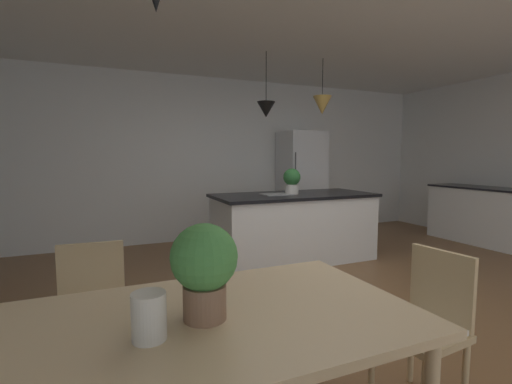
{
  "coord_description": "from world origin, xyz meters",
  "views": [
    {
      "loc": [
        -1.95,
        -2.71,
        1.4
      ],
      "look_at": [
        -0.67,
        0.24,
        1.08
      ],
      "focal_mm": 25.44,
      "sensor_mm": 36.0,
      "label": 1
    }
  ],
  "objects_px": {
    "kitchen_island": "(294,226)",
    "potted_plant_on_island": "(292,180)",
    "chair_far_left": "(92,314)",
    "vase_on_dining_table": "(149,316)",
    "refrigerator": "(301,184)",
    "dining_table": "(197,334)",
    "potted_plant_on_table": "(204,265)",
    "chair_kitchen_end": "(425,323)"
  },
  "relations": [
    {
      "from": "chair_far_left",
      "to": "potted_plant_on_table",
      "type": "relative_size",
      "value": 2.22
    },
    {
      "from": "potted_plant_on_table",
      "to": "kitchen_island",
      "type": "bearing_deg",
      "value": 54.57
    },
    {
      "from": "kitchen_island",
      "to": "potted_plant_on_island",
      "type": "bearing_deg",
      "value": 180.0
    },
    {
      "from": "potted_plant_on_island",
      "to": "chair_kitchen_end",
      "type": "bearing_deg",
      "value": -104.24
    },
    {
      "from": "chair_far_left",
      "to": "vase_on_dining_table",
      "type": "distance_m",
      "value": 1.06
    },
    {
      "from": "kitchen_island",
      "to": "potted_plant_on_table",
      "type": "distance_m",
      "value": 3.5
    },
    {
      "from": "dining_table",
      "to": "potted_plant_on_table",
      "type": "height_order",
      "value": "potted_plant_on_table"
    },
    {
      "from": "dining_table",
      "to": "potted_plant_on_table",
      "type": "xyz_separation_m",
      "value": [
        0.03,
        -0.01,
        0.29
      ]
    },
    {
      "from": "chair_far_left",
      "to": "chair_kitchen_end",
      "type": "xyz_separation_m",
      "value": [
        1.71,
        -0.87,
        0.0
      ]
    },
    {
      "from": "refrigerator",
      "to": "vase_on_dining_table",
      "type": "bearing_deg",
      "value": -126.43
    },
    {
      "from": "chair_kitchen_end",
      "to": "potted_plant_on_table",
      "type": "height_order",
      "value": "potted_plant_on_table"
    },
    {
      "from": "kitchen_island",
      "to": "chair_far_left",
      "type": "bearing_deg",
      "value": -141.73
    },
    {
      "from": "refrigerator",
      "to": "potted_plant_on_table",
      "type": "xyz_separation_m",
      "value": [
        -2.93,
        -4.19,
        0.05
      ]
    },
    {
      "from": "kitchen_island",
      "to": "refrigerator",
      "type": "relative_size",
      "value": 1.17
    },
    {
      "from": "potted_plant_on_island",
      "to": "chair_far_left",
      "type": "bearing_deg",
      "value": -141.31
    },
    {
      "from": "chair_far_left",
      "to": "kitchen_island",
      "type": "relative_size",
      "value": 0.4
    },
    {
      "from": "potted_plant_on_table",
      "to": "vase_on_dining_table",
      "type": "distance_m",
      "value": 0.28
    },
    {
      "from": "kitchen_island",
      "to": "potted_plant_on_table",
      "type": "bearing_deg",
      "value": -125.43
    },
    {
      "from": "kitchen_island",
      "to": "vase_on_dining_table",
      "type": "distance_m",
      "value": 3.69
    },
    {
      "from": "refrigerator",
      "to": "vase_on_dining_table",
      "type": "height_order",
      "value": "refrigerator"
    },
    {
      "from": "refrigerator",
      "to": "potted_plant_on_island",
      "type": "bearing_deg",
      "value": -124.92
    },
    {
      "from": "refrigerator",
      "to": "potted_plant_on_table",
      "type": "distance_m",
      "value": 5.12
    },
    {
      "from": "vase_on_dining_table",
      "to": "chair_far_left",
      "type": "bearing_deg",
      "value": 102.52
    },
    {
      "from": "chair_kitchen_end",
      "to": "vase_on_dining_table",
      "type": "height_order",
      "value": "vase_on_dining_table"
    },
    {
      "from": "chair_kitchen_end",
      "to": "potted_plant_on_table",
      "type": "relative_size",
      "value": 2.22
    },
    {
      "from": "chair_far_left",
      "to": "refrigerator",
      "type": "bearing_deg",
      "value": 44.41
    },
    {
      "from": "dining_table",
      "to": "kitchen_island",
      "type": "bearing_deg",
      "value": 54.01
    },
    {
      "from": "refrigerator",
      "to": "dining_table",
      "type": "bearing_deg",
      "value": -125.3
    },
    {
      "from": "potted_plant_on_island",
      "to": "dining_table",
      "type": "bearing_deg",
      "value": -125.49
    },
    {
      "from": "kitchen_island",
      "to": "potted_plant_on_island",
      "type": "xyz_separation_m",
      "value": [
        -0.04,
        0.0,
        0.62
      ]
    },
    {
      "from": "dining_table",
      "to": "refrigerator",
      "type": "distance_m",
      "value": 5.13
    },
    {
      "from": "kitchen_island",
      "to": "refrigerator",
      "type": "height_order",
      "value": "refrigerator"
    },
    {
      "from": "chair_far_left",
      "to": "dining_table",
      "type": "bearing_deg",
      "value": -64.74
    },
    {
      "from": "chair_far_left",
      "to": "vase_on_dining_table",
      "type": "height_order",
      "value": "vase_on_dining_table"
    },
    {
      "from": "dining_table",
      "to": "kitchen_island",
      "type": "xyz_separation_m",
      "value": [
        2.04,
        2.81,
        -0.21
      ]
    },
    {
      "from": "chair_kitchen_end",
      "to": "potted_plant_on_table",
      "type": "xyz_separation_m",
      "value": [
        -1.26,
        -0.02,
        0.49
      ]
    },
    {
      "from": "potted_plant_on_island",
      "to": "vase_on_dining_table",
      "type": "distance_m",
      "value": 3.66
    },
    {
      "from": "chair_far_left",
      "to": "potted_plant_on_table",
      "type": "height_order",
      "value": "potted_plant_on_table"
    },
    {
      "from": "chair_kitchen_end",
      "to": "refrigerator",
      "type": "distance_m",
      "value": 4.52
    },
    {
      "from": "chair_far_left",
      "to": "kitchen_island",
      "type": "height_order",
      "value": "kitchen_island"
    },
    {
      "from": "chair_far_left",
      "to": "vase_on_dining_table",
      "type": "relative_size",
      "value": 5.04
    },
    {
      "from": "chair_kitchen_end",
      "to": "kitchen_island",
      "type": "relative_size",
      "value": 0.4
    }
  ]
}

